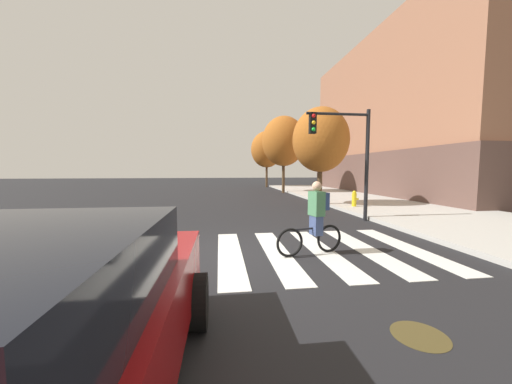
{
  "coord_description": "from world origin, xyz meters",
  "views": [
    {
      "loc": [
        -0.2,
        -6.23,
        1.96
      ],
      "look_at": [
        0.95,
        2.43,
        1.24
      ],
      "focal_mm": 19.33,
      "sensor_mm": 36.0,
      "label": 1
    }
  ],
  "objects_px": {
    "cyclist": "(315,218)",
    "traffic_light_near": "(347,145)",
    "manhole_cover": "(420,335)",
    "street_tree_mid": "(284,141)",
    "fire_hydrant": "(354,199)",
    "street_tree_near": "(321,140)",
    "sedan_near": "(20,350)",
    "street_tree_far": "(267,149)"
  },
  "relations": [
    {
      "from": "fire_hydrant",
      "to": "street_tree_mid",
      "type": "relative_size",
      "value": 0.12
    },
    {
      "from": "manhole_cover",
      "to": "traffic_light_near",
      "type": "bearing_deg",
      "value": 71.14
    },
    {
      "from": "street_tree_near",
      "to": "street_tree_mid",
      "type": "distance_m",
      "value": 8.73
    },
    {
      "from": "sedan_near",
      "to": "street_tree_near",
      "type": "relative_size",
      "value": 0.89
    },
    {
      "from": "fire_hydrant",
      "to": "street_tree_mid",
      "type": "xyz_separation_m",
      "value": [
        -1.26,
        9.87,
        3.77
      ]
    },
    {
      "from": "street_tree_near",
      "to": "street_tree_far",
      "type": "bearing_deg",
      "value": 89.97
    },
    {
      "from": "street_tree_mid",
      "to": "sedan_near",
      "type": "bearing_deg",
      "value": -107.57
    },
    {
      "from": "sedan_near",
      "to": "street_tree_near",
      "type": "bearing_deg",
      "value": 61.72
    },
    {
      "from": "manhole_cover",
      "to": "fire_hydrant",
      "type": "xyz_separation_m",
      "value": [
        4.25,
        9.91,
        0.53
      ]
    },
    {
      "from": "manhole_cover",
      "to": "sedan_near",
      "type": "bearing_deg",
      "value": -164.56
    },
    {
      "from": "manhole_cover",
      "to": "cyclist",
      "type": "relative_size",
      "value": 0.38
    },
    {
      "from": "street_tree_far",
      "to": "fire_hydrant",
      "type": "bearing_deg",
      "value": -85.71
    },
    {
      "from": "street_tree_mid",
      "to": "street_tree_far",
      "type": "bearing_deg",
      "value": 90.51
    },
    {
      "from": "sedan_near",
      "to": "traffic_light_near",
      "type": "bearing_deg",
      "value": 53.24
    },
    {
      "from": "street_tree_mid",
      "to": "cyclist",
      "type": "bearing_deg",
      "value": -100.75
    },
    {
      "from": "cyclist",
      "to": "traffic_light_near",
      "type": "xyz_separation_m",
      "value": [
        2.55,
        3.81,
        2.02
      ]
    },
    {
      "from": "street_tree_far",
      "to": "sedan_near",
      "type": "bearing_deg",
      "value": -102.8
    },
    {
      "from": "street_tree_far",
      "to": "street_tree_mid",
      "type": "bearing_deg",
      "value": -89.49
    },
    {
      "from": "cyclist",
      "to": "manhole_cover",
      "type": "bearing_deg",
      "value": -87.3
    },
    {
      "from": "sedan_near",
      "to": "traffic_light_near",
      "type": "xyz_separation_m",
      "value": [
        5.98,
        8.01,
        2.04
      ]
    },
    {
      "from": "cyclist",
      "to": "traffic_light_near",
      "type": "relative_size",
      "value": 0.4
    },
    {
      "from": "sedan_near",
      "to": "cyclist",
      "type": "distance_m",
      "value": 5.42
    },
    {
      "from": "fire_hydrant",
      "to": "manhole_cover",
      "type": "bearing_deg",
      "value": -113.23
    },
    {
      "from": "manhole_cover",
      "to": "street_tree_mid",
      "type": "relative_size",
      "value": 0.1
    },
    {
      "from": "cyclist",
      "to": "fire_hydrant",
      "type": "bearing_deg",
      "value": 56.67
    },
    {
      "from": "sedan_near",
      "to": "fire_hydrant",
      "type": "xyz_separation_m",
      "value": [
        7.84,
        10.9,
        -0.29
      ]
    },
    {
      "from": "manhole_cover",
      "to": "street_tree_near",
      "type": "bearing_deg",
      "value": 75.28
    },
    {
      "from": "manhole_cover",
      "to": "fire_hydrant",
      "type": "height_order",
      "value": "fire_hydrant"
    },
    {
      "from": "sedan_near",
      "to": "traffic_light_near",
      "type": "distance_m",
      "value": 10.2
    },
    {
      "from": "street_tree_near",
      "to": "street_tree_mid",
      "type": "xyz_separation_m",
      "value": [
        0.08,
        8.69,
        0.81
      ]
    },
    {
      "from": "fire_hydrant",
      "to": "street_tree_near",
      "type": "relative_size",
      "value": 0.15
    },
    {
      "from": "street_tree_near",
      "to": "fire_hydrant",
      "type": "bearing_deg",
      "value": -41.38
    },
    {
      "from": "sedan_near",
      "to": "street_tree_mid",
      "type": "relative_size",
      "value": 0.72
    },
    {
      "from": "traffic_light_near",
      "to": "street_tree_near",
      "type": "xyz_separation_m",
      "value": [
        0.52,
        4.07,
        0.64
      ]
    },
    {
      "from": "cyclist",
      "to": "street_tree_near",
      "type": "distance_m",
      "value": 8.86
    },
    {
      "from": "traffic_light_near",
      "to": "street_tree_near",
      "type": "height_order",
      "value": "street_tree_near"
    },
    {
      "from": "cyclist",
      "to": "street_tree_near",
      "type": "relative_size",
      "value": 0.33
    },
    {
      "from": "fire_hydrant",
      "to": "traffic_light_near",
      "type": "bearing_deg",
      "value": -122.7
    },
    {
      "from": "street_tree_near",
      "to": "street_tree_far",
      "type": "distance_m",
      "value": 16.57
    },
    {
      "from": "sedan_near",
      "to": "street_tree_far",
      "type": "relative_size",
      "value": 0.74
    },
    {
      "from": "manhole_cover",
      "to": "fire_hydrant",
      "type": "distance_m",
      "value": 10.8
    },
    {
      "from": "sedan_near",
      "to": "fire_hydrant",
      "type": "relative_size",
      "value": 5.92
    }
  ]
}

